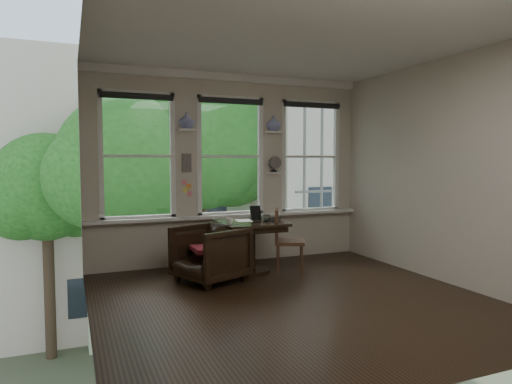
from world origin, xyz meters
name	(u,v)px	position (x,y,z in m)	size (l,w,h in m)	color
ground	(293,300)	(0.00, 0.00, 0.00)	(4.50, 4.50, 0.00)	black
ceiling	(294,40)	(0.00, 0.00, 3.00)	(4.50, 4.50, 0.00)	silver
wall_back	(230,169)	(0.00, 2.25, 1.50)	(4.50, 4.50, 0.00)	beige
wall_front	(440,180)	(0.00, -2.25, 1.50)	(4.50, 4.50, 0.00)	beige
wall_left	(85,175)	(-2.25, 0.00, 1.50)	(4.50, 4.50, 0.00)	beige
wall_right	(444,171)	(2.25, 0.00, 1.50)	(4.50, 4.50, 0.00)	beige
window_left	(137,156)	(-1.45, 2.25, 1.70)	(1.10, 0.12, 1.90)	white
window_center	(230,156)	(0.00, 2.25, 1.70)	(1.10, 0.12, 1.90)	white
window_right	(309,157)	(1.45, 2.25, 1.70)	(1.10, 0.12, 1.90)	white
shelf_left	(187,130)	(-0.72, 2.15, 2.10)	(0.26, 0.16, 0.03)	white
shelf_right	(274,132)	(0.72, 2.15, 2.10)	(0.26, 0.16, 0.03)	white
intercom	(187,163)	(-0.72, 2.18, 1.60)	(0.14, 0.06, 0.28)	#59544F
sticky_notes	(187,186)	(-0.72, 2.19, 1.25)	(0.16, 0.01, 0.24)	pink
desk_fan	(274,167)	(0.72, 2.13, 1.53)	(0.20, 0.20, 0.24)	#59544F
vase_left	(187,121)	(-0.72, 2.15, 2.24)	(0.24, 0.24, 0.25)	white
vase_right	(274,123)	(0.72, 2.15, 2.24)	(0.24, 0.24, 0.25)	white
table	(251,247)	(0.03, 1.41, 0.38)	(0.90, 0.90, 0.75)	black
armchair_left	(210,254)	(-0.67, 1.16, 0.38)	(0.81, 0.84, 0.76)	black
cushion_red	(210,249)	(-0.67, 1.16, 0.45)	(0.45, 0.45, 0.06)	maroon
side_chair_right	(290,241)	(0.56, 1.20, 0.46)	(0.42, 0.42, 0.92)	#4B301A
laptop	(275,220)	(0.40, 1.38, 0.76)	(0.35, 0.23, 0.03)	black
mug	(230,221)	(-0.34, 1.27, 0.79)	(0.09, 0.09, 0.08)	white
drinking_glass	(266,218)	(0.24, 1.34, 0.80)	(0.12, 0.12, 0.10)	white
tablet	(256,213)	(0.13, 1.48, 0.86)	(0.16, 0.02, 0.22)	black
papers	(244,220)	(-0.03, 1.54, 0.75)	(0.22, 0.30, 0.00)	silver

